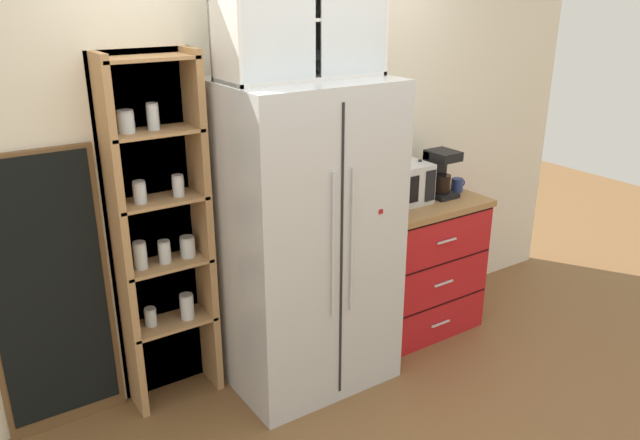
{
  "coord_description": "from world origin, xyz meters",
  "views": [
    {
      "loc": [
        -1.76,
        -2.78,
        2.24
      ],
      "look_at": [
        0.1,
        0.0,
        0.99
      ],
      "focal_mm": 35.05,
      "sensor_mm": 36.0,
      "label": 1
    }
  ],
  "objects_px": {
    "mug_navy": "(457,185)",
    "chalkboard_menu": "(50,296)",
    "bottle_clear": "(419,183)",
    "mug_sage": "(410,190)",
    "microwave": "(393,184)",
    "refrigerator": "(305,238)",
    "coffee_maker": "(439,173)"
  },
  "relations": [
    {
      "from": "mug_navy",
      "to": "chalkboard_menu",
      "type": "relative_size",
      "value": 0.07
    },
    {
      "from": "mug_navy",
      "to": "bottle_clear",
      "type": "xyz_separation_m",
      "value": [
        -0.35,
        0.0,
        0.08
      ]
    },
    {
      "from": "mug_sage",
      "to": "microwave",
      "type": "bearing_deg",
      "value": -171.03
    },
    {
      "from": "microwave",
      "to": "bottle_clear",
      "type": "bearing_deg",
      "value": -15.83
    },
    {
      "from": "refrigerator",
      "to": "mug_navy",
      "type": "height_order",
      "value": "refrigerator"
    },
    {
      "from": "microwave",
      "to": "chalkboard_menu",
      "type": "xyz_separation_m",
      "value": [
        -2.07,
        0.2,
        -0.29
      ]
    },
    {
      "from": "mug_sage",
      "to": "mug_navy",
      "type": "bearing_deg",
      "value": -12.58
    },
    {
      "from": "refrigerator",
      "to": "coffee_maker",
      "type": "relative_size",
      "value": 5.78
    },
    {
      "from": "microwave",
      "to": "mug_sage",
      "type": "height_order",
      "value": "microwave"
    },
    {
      "from": "refrigerator",
      "to": "microwave",
      "type": "distance_m",
      "value": 0.77
    },
    {
      "from": "bottle_clear",
      "to": "chalkboard_menu",
      "type": "height_order",
      "value": "chalkboard_menu"
    },
    {
      "from": "coffee_maker",
      "to": "microwave",
      "type": "bearing_deg",
      "value": 173.28
    },
    {
      "from": "microwave",
      "to": "mug_navy",
      "type": "distance_m",
      "value": 0.54
    },
    {
      "from": "mug_navy",
      "to": "microwave",
      "type": "bearing_deg",
      "value": 174.51
    },
    {
      "from": "chalkboard_menu",
      "to": "coffee_maker",
      "type": "bearing_deg",
      "value": -5.78
    },
    {
      "from": "chalkboard_menu",
      "to": "mug_sage",
      "type": "bearing_deg",
      "value": -4.48
    },
    {
      "from": "refrigerator",
      "to": "coffee_maker",
      "type": "height_order",
      "value": "refrigerator"
    },
    {
      "from": "coffee_maker",
      "to": "bottle_clear",
      "type": "height_order",
      "value": "coffee_maker"
    },
    {
      "from": "refrigerator",
      "to": "bottle_clear",
      "type": "bearing_deg",
      "value": 4.55
    },
    {
      "from": "microwave",
      "to": "mug_sage",
      "type": "relative_size",
      "value": 4.05
    },
    {
      "from": "microwave",
      "to": "mug_sage",
      "type": "bearing_deg",
      "value": 8.97
    },
    {
      "from": "coffee_maker",
      "to": "bottle_clear",
      "type": "relative_size",
      "value": 1.13
    },
    {
      "from": "refrigerator",
      "to": "microwave",
      "type": "xyz_separation_m",
      "value": [
        0.74,
        0.12,
        0.16
      ]
    },
    {
      "from": "mug_navy",
      "to": "bottle_clear",
      "type": "bearing_deg",
      "value": 179.79
    },
    {
      "from": "refrigerator",
      "to": "mug_navy",
      "type": "relative_size",
      "value": 15.67
    },
    {
      "from": "microwave",
      "to": "chalkboard_menu",
      "type": "height_order",
      "value": "chalkboard_menu"
    },
    {
      "from": "mug_sage",
      "to": "bottle_clear",
      "type": "relative_size",
      "value": 0.4
    },
    {
      "from": "mug_navy",
      "to": "refrigerator",
      "type": "bearing_deg",
      "value": -176.77
    },
    {
      "from": "coffee_maker",
      "to": "mug_sage",
      "type": "bearing_deg",
      "value": 158.8
    },
    {
      "from": "coffee_maker",
      "to": "mug_navy",
      "type": "distance_m",
      "value": 0.2
    },
    {
      "from": "coffee_maker",
      "to": "mug_sage",
      "type": "height_order",
      "value": "coffee_maker"
    },
    {
      "from": "mug_sage",
      "to": "chalkboard_menu",
      "type": "distance_m",
      "value": 2.27
    }
  ]
}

